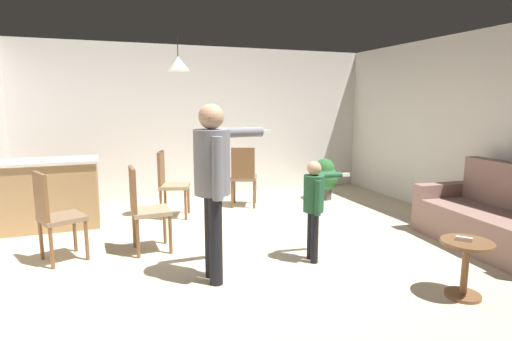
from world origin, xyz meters
The scene contains 15 objects.
ground centered at (0.00, 0.00, 0.00)m, with size 7.68×7.68×0.00m, color beige.
wall_back centered at (0.00, 3.20, 1.35)m, with size 6.40×0.10×2.70m, color silver.
wall_right centered at (3.20, 0.00, 1.35)m, with size 0.10×6.40×2.70m, color silver.
couch_floral centered at (2.58, -0.74, 0.33)m, with size 0.99×1.86×1.00m.
kitchen_counter centered at (-2.45, 1.95, 0.48)m, with size 1.26×0.66×0.95m.
side_table_by_couch centered at (1.22, -1.58, 0.33)m, with size 0.44×0.44×0.52m.
person_adult centered at (-0.77, -0.47, 1.06)m, with size 0.84×0.50×1.71m.
person_child centered at (0.36, -0.37, 0.69)m, with size 0.59×0.32×1.10m.
dining_chair_by_counter centered at (-1.33, 0.55, 0.55)m, with size 0.44×0.44×1.00m.
dining_chair_near_wall centered at (-0.85, 1.93, 0.55)m, with size 0.53×0.53×1.00m.
dining_chair_centre_back centered at (0.39, 2.11, 0.55)m, with size 0.55×0.55×1.00m.
dining_chair_spare centered at (-2.27, 0.58, 0.55)m, with size 0.55×0.55×1.00m.
potted_plant_corner centered at (1.91, 2.13, 0.40)m, with size 0.48×0.48×0.73m.
spare_remote_on_table centered at (1.20, -1.56, 0.54)m, with size 0.04×0.13×0.04m, color white.
ceiling_light_pendant centered at (-0.70, 1.69, 2.25)m, with size 0.32×0.32×0.55m.
Camera 1 is at (-1.69, -4.13, 1.72)m, focal length 28.51 mm.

